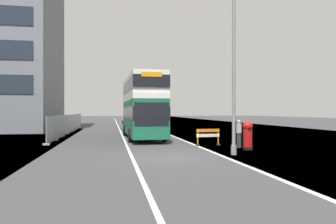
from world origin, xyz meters
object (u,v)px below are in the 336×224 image
object	(u,v)px
double_decker_bus	(142,106)
red_pillar_postbox	(248,134)
lamppost_foreground	(234,69)
pedestrian_at_kerb	(239,134)
car_oncoming_near	(132,121)
car_receding_mid	(132,120)
car_receding_far	(128,118)
roadworks_barrier	(208,135)

from	to	relation	value
double_decker_bus	red_pillar_postbox	world-z (taller)	double_decker_bus
lamppost_foreground	pedestrian_at_kerb	size ratio (longest dim) A/B	5.43
car_oncoming_near	car_receding_mid	bearing A→B (deg)	86.20
lamppost_foreground	car_receding_far	bearing A→B (deg)	94.48
red_pillar_postbox	car_oncoming_near	distance (m)	24.52
roadworks_barrier	car_receding_far	size ratio (longest dim) A/B	0.35
car_oncoming_near	car_receding_far	distance (m)	16.12
car_oncoming_near	double_decker_bus	bearing A→B (deg)	-90.09
red_pillar_postbox	car_oncoming_near	bearing A→B (deg)	102.40
lamppost_foreground	roadworks_barrier	xyz separation A→B (m)	(-0.01, 4.45, -3.77)
red_pillar_postbox	car_receding_far	world-z (taller)	car_receding_far
roadworks_barrier	pedestrian_at_kerb	xyz separation A→B (m)	(1.53, -1.46, 0.19)
double_decker_bus	car_oncoming_near	xyz separation A→B (m)	(0.02, 14.78, -1.66)
double_decker_bus	car_oncoming_near	size ratio (longest dim) A/B	2.49
double_decker_bus	roadworks_barrier	world-z (taller)	double_decker_bus
car_oncoming_near	car_receding_far	world-z (taller)	car_oncoming_near
car_receding_mid	car_receding_far	world-z (taller)	car_receding_far
roadworks_barrier	pedestrian_at_kerb	size ratio (longest dim) A/B	0.91
car_oncoming_near	lamppost_foreground	bearing A→B (deg)	-81.91
double_decker_bus	car_receding_mid	bearing A→B (deg)	88.65
roadworks_barrier	car_oncoming_near	distance (m)	21.67
double_decker_bus	car_oncoming_near	distance (m)	14.87
car_receding_far	double_decker_bus	bearing A→B (deg)	-90.76
car_receding_far	pedestrian_at_kerb	size ratio (longest dim) A/B	2.58
roadworks_barrier	pedestrian_at_kerb	distance (m)	2.12
car_oncoming_near	car_receding_mid	distance (m)	7.56
red_pillar_postbox	car_oncoming_near	xyz separation A→B (m)	(-5.26, 23.94, 0.12)
red_pillar_postbox	pedestrian_at_kerb	world-z (taller)	pedestrian_at_kerb
red_pillar_postbox	pedestrian_at_kerb	distance (m)	1.13
red_pillar_postbox	roadworks_barrier	distance (m)	3.05
car_receding_mid	roadworks_barrier	bearing A→B (deg)	-83.76
lamppost_foreground	car_receding_mid	distance (m)	33.68
lamppost_foreground	car_receding_far	distance (m)	42.19
car_receding_far	pedestrian_at_kerb	bearing A→B (deg)	-82.96
double_decker_bus	pedestrian_at_kerb	size ratio (longest dim) A/B	6.53
double_decker_bus	lamppost_foreground	xyz separation A→B (m)	(3.69, -11.03, 1.74)
double_decker_bus	lamppost_foreground	distance (m)	11.76
car_receding_mid	lamppost_foreground	bearing A→B (deg)	-84.57
car_receding_mid	pedestrian_at_kerb	bearing A→B (deg)	-81.21
lamppost_foreground	car_receding_mid	size ratio (longest dim) A/B	2.11
double_decker_bus	red_pillar_postbox	size ratio (longest dim) A/B	6.71
pedestrian_at_kerb	car_oncoming_near	bearing A→B (deg)	102.83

